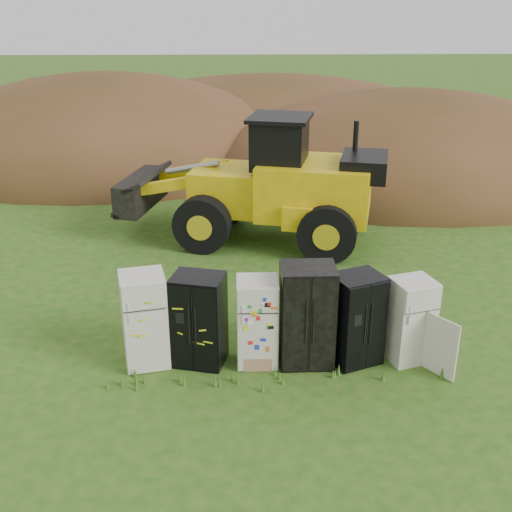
{
  "coord_description": "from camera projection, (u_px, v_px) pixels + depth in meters",
  "views": [
    {
      "loc": [
        -0.74,
        -10.41,
        6.51
      ],
      "look_at": [
        -0.45,
        2.0,
        1.3
      ],
      "focal_mm": 45.0,
      "sensor_mm": 36.0,
      "label": 1
    }
  ],
  "objects": [
    {
      "name": "fridge_black_right",
      "position": [
        356.0,
        319.0,
        11.8
      ],
      "size": [
        1.09,
        1.01,
        1.75
      ],
      "primitive_type": null,
      "rotation": [
        0.0,
        0.0,
        0.4
      ],
      "color": "black",
      "rests_on": "ground"
    },
    {
      "name": "ground",
      "position": [
        282.0,
        360.0,
        12.14
      ],
      "size": [
        120.0,
        120.0,
        0.0
      ],
      "primitive_type": "plane",
      "color": "#245115",
      "rests_on": "ground"
    },
    {
      "name": "fridge_open_door",
      "position": [
        410.0,
        320.0,
        11.88
      ],
      "size": [
        0.9,
        0.87,
        1.63
      ],
      "primitive_type": null,
      "rotation": [
        0.0,
        0.0,
        0.29
      ],
      "color": "white",
      "rests_on": "ground"
    },
    {
      "name": "dirt_mound_right",
      "position": [
        406.0,
        177.0,
        23.79
      ],
      "size": [
        14.84,
        10.88,
        6.39
      ],
      "primitive_type": "ellipsoid",
      "color": "#413015",
      "rests_on": "ground"
    },
    {
      "name": "fridge_dark_mid",
      "position": [
        307.0,
        315.0,
        11.74
      ],
      "size": [
        1.0,
        0.82,
        1.93
      ],
      "primitive_type": null,
      "rotation": [
        0.0,
        0.0,
        0.02
      ],
      "color": "black",
      "rests_on": "ground"
    },
    {
      "name": "wheel_loader",
      "position": [
        248.0,
        179.0,
        17.32
      ],
      "size": [
        7.63,
        4.46,
        3.46
      ],
      "primitive_type": null,
      "rotation": [
        0.0,
        0.0,
        -0.23
      ],
      "color": "yellow",
      "rests_on": "ground"
    },
    {
      "name": "fridge_sticker",
      "position": [
        257.0,
        322.0,
        11.77
      ],
      "size": [
        0.76,
        0.7,
        1.68
      ],
      "primitive_type": null,
      "rotation": [
        0.0,
        0.0,
        0.01
      ],
      "color": "silver",
      "rests_on": "ground"
    },
    {
      "name": "dirt_mound_left",
      "position": [
        108.0,
        161.0,
        25.96
      ],
      "size": [
        15.33,
        11.5,
        6.99
      ],
      "primitive_type": "ellipsoid",
      "color": "#413015",
      "rests_on": "ground"
    },
    {
      "name": "fridge_leftmost",
      "position": [
        145.0,
        320.0,
        11.72
      ],
      "size": [
        0.95,
        0.92,
        1.8
      ],
      "primitive_type": null,
      "rotation": [
        0.0,
        0.0,
        0.23
      ],
      "color": "white",
      "rests_on": "ground"
    },
    {
      "name": "dirt_mound_back",
      "position": [
        269.0,
        142.0,
        29.3
      ],
      "size": [
        18.66,
        12.44,
        5.94
      ],
      "primitive_type": "ellipsoid",
      "color": "#413015",
      "rests_on": "ground"
    },
    {
      "name": "fridge_black_side",
      "position": [
        199.0,
        320.0,
        11.76
      ],
      "size": [
        1.06,
        0.92,
        1.76
      ],
      "primitive_type": null,
      "rotation": [
        0.0,
        0.0,
        -0.24
      ],
      "color": "black",
      "rests_on": "ground"
    }
  ]
}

